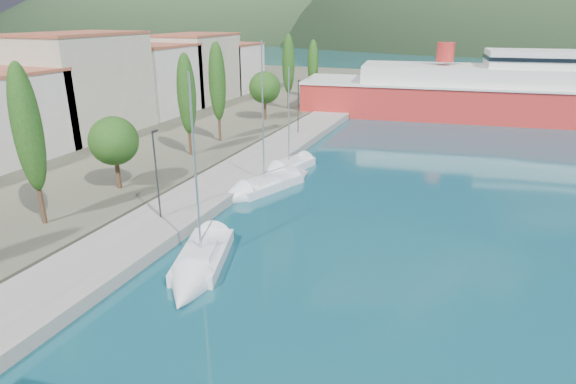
% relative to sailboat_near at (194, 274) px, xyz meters
% --- Properties ---
extents(ground, '(1400.00, 1400.00, 0.00)m').
position_rel_sailboat_near_xyz_m(ground, '(3.13, 112.26, -0.33)').
color(ground, '#134A57').
extents(quay, '(5.00, 88.00, 0.80)m').
position_rel_sailboat_near_xyz_m(quay, '(-5.87, 18.26, 0.07)').
color(quay, gray).
rests_on(quay, ground).
extents(land_strip, '(70.00, 148.00, 0.70)m').
position_rel_sailboat_near_xyz_m(land_strip, '(-43.87, 28.26, 0.02)').
color(land_strip, '#565644').
rests_on(land_strip, ground).
extents(town_buildings, '(9.20, 69.20, 11.30)m').
position_rel_sailboat_near_xyz_m(town_buildings, '(-28.87, 29.17, 5.24)').
color(town_buildings, beige).
rests_on(town_buildings, land_strip).
extents(tree_row, '(4.12, 65.45, 10.65)m').
position_rel_sailboat_near_xyz_m(tree_row, '(-12.67, 24.28, 5.56)').
color(tree_row, '#47301E').
rests_on(tree_row, land_strip).
extents(lamp_posts, '(0.15, 50.12, 6.06)m').
position_rel_sailboat_near_xyz_m(lamp_posts, '(-5.87, 6.48, 3.76)').
color(lamp_posts, '#2D2D33').
rests_on(lamp_posts, quay).
extents(sailboat_near, '(4.93, 8.85, 12.18)m').
position_rel_sailboat_near_xyz_m(sailboat_near, '(0.00, 0.00, 0.00)').
color(sailboat_near, silver).
rests_on(sailboat_near, ground).
extents(sailboat_mid, '(5.43, 9.27, 12.98)m').
position_rel_sailboat_near_xyz_m(sailboat_mid, '(-3.06, 13.08, -0.01)').
color(sailboat_mid, silver).
rests_on(sailboat_mid, ground).
extents(sailboat_far, '(3.94, 7.44, 10.44)m').
position_rel_sailboat_near_xyz_m(sailboat_far, '(-2.86, 19.19, -0.03)').
color(sailboat_far, silver).
rests_on(sailboat_far, ground).
extents(ferry, '(55.09, 18.35, 10.74)m').
position_rel_sailboat_near_xyz_m(ferry, '(15.75, 53.65, 2.94)').
color(ferry, red).
rests_on(ferry, ground).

